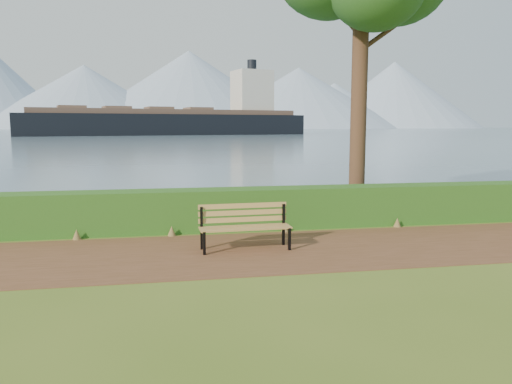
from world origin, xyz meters
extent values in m
plane|color=#48611B|center=(0.00, 0.00, 0.00)|extent=(140.00, 140.00, 0.00)
cube|color=#51331B|center=(0.00, 0.30, 0.01)|extent=(40.00, 3.40, 0.01)
cube|color=#1B4012|center=(0.00, 2.60, 0.50)|extent=(32.00, 0.85, 1.00)
cube|color=slate|center=(0.00, 260.00, 0.01)|extent=(700.00, 510.00, 0.00)
cone|color=#8195AC|center=(-60.00, 395.00, 24.00)|extent=(160.00, 160.00, 48.00)
cone|color=#8195AC|center=(20.00, 405.00, 31.00)|extent=(190.00, 190.00, 62.00)
cone|color=#8195AC|center=(110.00, 400.00, 25.00)|extent=(170.00, 170.00, 50.00)
cone|color=#8195AC|center=(200.00, 410.00, 29.00)|extent=(150.00, 150.00, 58.00)
cone|color=#8195AC|center=(-10.00, 430.00, 17.50)|extent=(120.00, 120.00, 35.00)
cone|color=#8195AC|center=(150.00, 425.00, 20.00)|extent=(130.00, 130.00, 40.00)
cube|color=black|center=(-0.49, 0.20, 0.23)|extent=(0.05, 0.06, 0.47)
cube|color=black|center=(-0.51, 0.66, 0.45)|extent=(0.05, 0.06, 0.89)
cube|color=black|center=(-0.50, 0.43, 0.44)|extent=(0.07, 0.54, 0.05)
cube|color=black|center=(1.25, 0.26, 0.23)|extent=(0.05, 0.06, 0.47)
cube|color=black|center=(1.24, 0.72, 0.45)|extent=(0.05, 0.06, 0.89)
cube|color=black|center=(1.24, 0.49, 0.44)|extent=(0.07, 0.54, 0.05)
cube|color=#A27B3E|center=(0.38, 0.26, 0.47)|extent=(1.87, 0.16, 0.04)
cube|color=#A27B3E|center=(0.37, 0.40, 0.47)|extent=(1.87, 0.16, 0.04)
cube|color=#A27B3E|center=(0.37, 0.53, 0.47)|extent=(1.87, 0.16, 0.04)
cube|color=#A27B3E|center=(0.37, 0.66, 0.47)|extent=(1.87, 0.16, 0.04)
cube|color=#A27B3E|center=(0.36, 0.72, 0.59)|extent=(1.87, 0.11, 0.11)
cube|color=#A27B3E|center=(0.36, 0.72, 0.74)|extent=(1.87, 0.11, 0.11)
cube|color=#A27B3E|center=(0.36, 0.72, 0.88)|extent=(1.87, 0.11, 0.11)
cylinder|color=#341D15|center=(4.24, 4.15, 4.07)|extent=(0.45, 0.45, 8.14)
cylinder|color=#341D15|center=(4.75, 4.15, 4.98)|extent=(1.19, 0.14, 0.89)
cylinder|color=#341D15|center=(3.78, 4.27, 5.54)|extent=(0.92, 0.43, 0.81)
cube|color=black|center=(0.07, 122.87, 1.59)|extent=(74.35, 29.16, 7.37)
cube|color=#4E3A2E|center=(0.07, 122.87, 5.90)|extent=(68.34, 26.60, 1.26)
cube|color=beige|center=(22.96, 128.61, 11.59)|extent=(11.31, 10.73, 11.59)
cylinder|color=black|center=(22.96, 128.61, 18.44)|extent=(2.53, 2.53, 3.69)
cube|color=brown|center=(-22.82, 117.14, 6.75)|extent=(7.82, 8.28, 0.84)
cube|color=brown|center=(-12.60, 119.70, 6.75)|extent=(7.82, 8.28, 0.84)
cube|color=brown|center=(-2.38, 122.26, 6.75)|extent=(7.82, 8.28, 0.84)
cube|color=brown|center=(7.84, 124.82, 6.75)|extent=(7.82, 8.28, 0.84)
camera|label=1|loc=(-1.22, -9.42, 2.55)|focal=35.00mm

